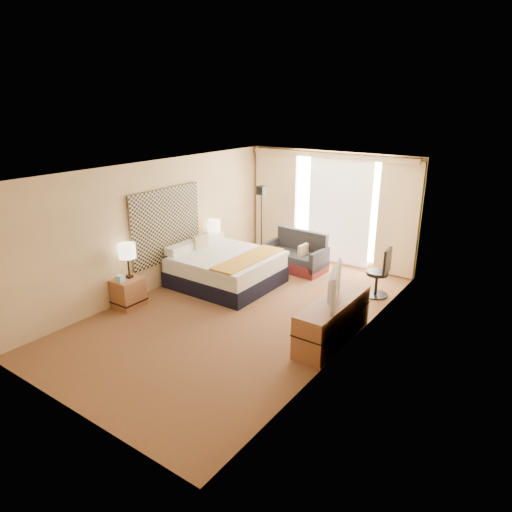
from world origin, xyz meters
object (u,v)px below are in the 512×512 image
Objects in this scene: television at (330,285)px; nightstand_right at (215,257)px; loveseat at (296,257)px; bed at (226,268)px; floor_lamp at (261,210)px; lamp_right at (214,226)px; lamp_left at (127,252)px; media_dresser at (333,320)px; desk_chair at (380,275)px; nightstand_left at (128,293)px.

nightstand_right is at bearing 46.93° from television.
loveseat is at bearing 33.85° from nightstand_right.
bed is 3.06m from television.
television is at bearing -18.29° from bed.
floor_lamp reaches higher than bed.
nightstand_right is 0.92× the size of lamp_right.
television reaches higher than lamp_right.
floor_lamp is 3.37m from lamp_left.
lamp_right is at bearing 158.55° from media_dresser.
loveseat is (-2.15, 2.49, -0.06)m from media_dresser.
desk_chair is at bearing -7.82° from loveseat.
nightstand_left is 0.28× the size of bed.
nightstand_left is 1.00× the size of nightstand_right.
media_dresser is at bearing -21.45° from lamp_right.
nightstand_left is 0.55× the size of desk_chair.
desk_chair is at bearing 10.08° from nightstand_right.
desk_chair is 1.02× the size of television.
floor_lamp is (0.72, 0.85, 1.04)m from nightstand_right.
lamp_left is 2.43m from lamp_right.
floor_lamp is at bearing 172.89° from desk_chair.
media_dresser is 3.89m from floor_lamp.
bed is at bearing -159.66° from desk_chair.
nightstand_left is at bearing 84.54° from television.
television is (3.64, -1.54, -0.03)m from lamp_right.
bed is at bearing 163.61° from media_dresser.
floor_lamp reaches higher than media_dresser.
floor_lamp is 3.80m from television.
loveseat reaches higher than nightstand_right.
media_dresser is (3.70, -1.45, 0.07)m from nightstand_right.
media_dresser is at bearing -21.40° from nightstand_right.
television is (2.10, -2.58, 0.70)m from loveseat.
lamp_right is (-0.71, -0.85, -0.30)m from floor_lamp.
desk_chair is at bearing 10.12° from lamp_right.
desk_chair is 3.76m from lamp_right.
bed is 1.40× the size of loveseat.
media_dresser is at bearing -92.57° from desk_chair.
nightstand_left is 0.79m from lamp_left.
nightstand_right is at bearing 90.00° from nightstand_left.
bed reaches higher than nightstand_left.
nightstand_left is 0.31× the size of media_dresser.
nightstand_right is 2.55m from lamp_left.
bed reaches higher than nightstand_right.
nightstand_right is 1.52m from floor_lamp.
nightstand_right is at bearing -143.61° from loveseat.
loveseat is at bearing 65.69° from lamp_left.
floor_lamp is at bearing 77.36° from lamp_left.
nightstand_right is 0.83× the size of lamp_left.
lamp_right is at bearing 46.87° from television.
television is (3.65, -1.54, 0.71)m from nightstand_right.
lamp_left is (-3.71, -0.98, 0.71)m from media_dresser.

